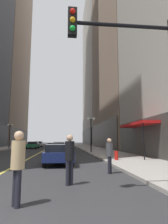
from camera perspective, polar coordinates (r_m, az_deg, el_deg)
ground_plane at (r=38.76m, az=-10.55°, el=-10.37°), size 200.00×200.00×0.00m
sidewalk_left at (r=40.24m, az=-22.51°, el=-9.70°), size 4.50×78.00×0.15m
sidewalk_right at (r=39.00m, az=1.83°, el=-10.37°), size 4.50×78.00×0.15m
lane_centre_stripe at (r=38.76m, az=-10.55°, el=-10.36°), size 0.16×70.00×0.01m
building_left_far at (r=72.39m, az=-21.31°, el=16.08°), size 10.76×26.00×61.46m
building_right_mid at (r=48.38m, az=14.00°, el=24.52°), size 14.54×24.00×55.20m
building_right_far at (r=70.14m, az=7.19°, el=13.08°), size 15.65×26.00×53.96m
storefront_awning_right at (r=18.55m, az=15.31°, el=-3.56°), size 1.60×6.03×3.12m
car_navy at (r=13.45m, az=-7.39°, el=-11.82°), size 1.94×4.18×1.32m
car_grey at (r=21.30m, az=-7.84°, el=-10.43°), size 2.08×4.55×1.32m
car_black at (r=30.52m, az=-7.16°, el=-9.73°), size 1.90×4.77×1.32m
car_green at (r=39.38m, az=-14.50°, el=-9.16°), size 2.12×4.44×1.32m
car_white at (r=47.34m, az=-13.07°, el=-9.00°), size 1.91×4.49×1.32m
pedestrian_in_black_coat at (r=7.35m, az=-4.18°, el=-12.37°), size 0.47×0.47×1.80m
pedestrian_in_tan_trench at (r=5.28m, az=-18.59°, el=-13.40°), size 0.47×0.47×1.83m
pedestrian_with_orange_bag at (r=9.86m, az=7.38°, el=-11.65°), size 0.47×0.47×1.69m
traffic_light_near_right at (r=6.47m, az=16.30°, el=11.55°), size 3.43×0.35×5.65m
street_lamp_left_far at (r=37.14m, az=-20.67°, el=-5.06°), size 1.06×0.36×4.43m
street_lamp_right_mid at (r=24.66m, az=2.03°, el=-4.28°), size 1.06×0.36×4.43m
fire_hydrant_right at (r=15.08m, az=9.36°, el=-12.59°), size 0.28×0.28×0.80m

